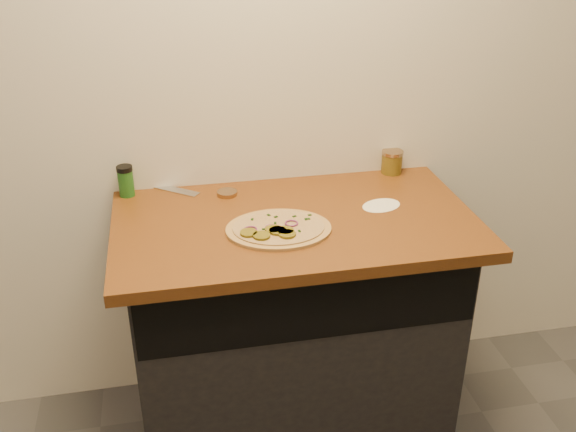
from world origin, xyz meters
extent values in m
cube|color=silver|center=(0.00, 1.75, 1.35)|extent=(4.00, 0.02, 2.70)
cube|color=black|center=(0.00, 1.45, 0.43)|extent=(1.10, 0.60, 0.86)
cube|color=brown|center=(0.00, 1.42, 0.88)|extent=(1.20, 0.70, 0.04)
cylinder|color=tan|center=(-0.07, 1.34, 0.91)|extent=(0.36, 0.36, 0.01)
cylinder|color=#D2C38A|center=(-0.07, 1.34, 0.91)|extent=(0.31, 0.31, 0.00)
cylinder|color=brown|center=(-0.13, 1.29, 0.92)|extent=(0.05, 0.05, 0.01)
cylinder|color=brown|center=(-0.08, 1.31, 0.92)|extent=(0.05, 0.05, 0.01)
cylinder|color=brown|center=(-0.17, 1.31, 0.92)|extent=(0.05, 0.05, 0.01)
cylinder|color=brown|center=(-0.09, 1.32, 0.92)|extent=(0.05, 0.05, 0.01)
cylinder|color=brown|center=(-0.06, 1.30, 0.92)|extent=(0.05, 0.05, 0.01)
cylinder|color=brown|center=(-0.05, 1.28, 0.92)|extent=(0.05, 0.05, 0.01)
torus|color=#702A5E|center=(-0.09, 1.33, 0.92)|extent=(0.04, 0.04, 0.01)
torus|color=#702A5E|center=(-0.16, 1.33, 0.92)|extent=(0.04, 0.04, 0.01)
torus|color=#702A5E|center=(-0.03, 1.35, 0.92)|extent=(0.04, 0.04, 0.01)
cube|color=black|center=(-0.11, 1.31, 0.92)|extent=(0.01, 0.01, 0.00)
cube|color=black|center=(-0.05, 1.34, 0.92)|extent=(0.01, 0.01, 0.00)
cube|color=black|center=(-0.07, 1.41, 0.92)|extent=(0.01, 0.01, 0.00)
cube|color=black|center=(0.03, 1.37, 0.92)|extent=(0.01, 0.01, 0.00)
cube|color=black|center=(-0.07, 1.28, 0.92)|extent=(0.01, 0.01, 0.00)
cube|color=black|center=(-0.07, 1.29, 0.92)|extent=(0.01, 0.01, 0.00)
cube|color=black|center=(-0.12, 1.33, 0.92)|extent=(0.01, 0.01, 0.00)
cube|color=black|center=(-0.01, 1.40, 0.92)|extent=(0.01, 0.01, 0.00)
cube|color=black|center=(0.05, 1.40, 0.92)|extent=(0.01, 0.01, 0.00)
cube|color=black|center=(-0.09, 1.43, 0.92)|extent=(0.01, 0.01, 0.00)
cube|color=black|center=(-0.01, 1.30, 0.92)|extent=(0.01, 0.01, 0.00)
cube|color=black|center=(0.03, 1.37, 0.92)|extent=(0.01, 0.01, 0.00)
cube|color=black|center=(-0.08, 1.37, 0.92)|extent=(0.01, 0.01, 0.00)
cube|color=black|center=(-0.15, 1.41, 0.92)|extent=(0.01, 0.01, 0.00)
cube|color=#B7BAC1|center=(-0.39, 1.72, 0.90)|extent=(0.19, 0.16, 0.00)
cube|color=black|center=(-0.50, 1.81, 0.91)|extent=(0.10, 0.09, 0.02)
cylinder|color=#9B7D5A|center=(-0.20, 1.64, 0.91)|extent=(0.10, 0.10, 0.02)
cylinder|color=maroon|center=(0.44, 1.72, 0.94)|extent=(0.08, 0.08, 0.08)
cylinder|color=#9B7D5A|center=(0.44, 1.72, 0.98)|extent=(0.08, 0.08, 0.01)
cylinder|color=#205A1C|center=(-0.55, 1.71, 0.95)|extent=(0.05, 0.05, 0.10)
cylinder|color=black|center=(-0.55, 1.71, 1.00)|extent=(0.06, 0.06, 0.02)
cylinder|color=white|center=(0.31, 1.45, 0.90)|extent=(0.18, 0.18, 0.00)
camera|label=1|loc=(-0.40, -0.43, 1.87)|focal=40.00mm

